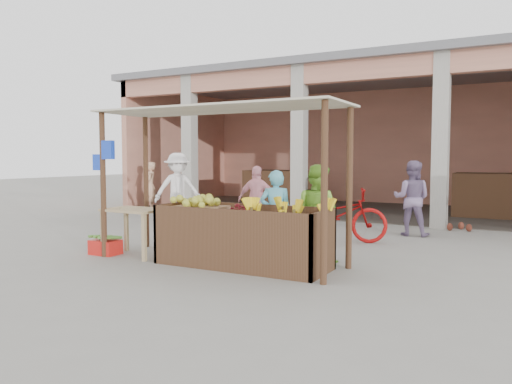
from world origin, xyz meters
The scene contains 19 objects.
ground centered at (0.00, 0.00, 0.00)m, with size 60.00×60.00×0.00m, color gray.
market_building centered at (0.05, 8.93, 2.70)m, with size 14.40×6.40×4.20m.
fruit_stall centered at (0.50, 0.00, 0.40)m, with size 2.60×0.95×0.80m, color #533321.
stall_awning centered at (-0.01, 0.06, 1.98)m, with size 4.09×1.35×2.39m.
banana_heap centered at (1.25, -0.03, 0.90)m, with size 1.11×0.61×0.20m, color yellow, non-canonical shape.
melon_tray centered at (-0.35, 0.03, 0.90)m, with size 0.82×0.71×0.21m.
berry_heap centered at (0.40, 0.03, 0.87)m, with size 0.41×0.33×0.13m, color maroon.
side_table centered at (-1.47, -0.15, 0.65)m, with size 0.99×0.67×0.79m.
papaya_pile centered at (-1.47, -0.15, 0.88)m, with size 0.63×0.36×0.18m, color #47862C, non-canonical shape.
red_crate centered at (-1.99, -0.29, 0.12)m, with size 0.47×0.34×0.24m, color red.
plantain_bundle centered at (-1.99, -0.29, 0.28)m, with size 0.39×0.28×0.08m, color #559436, non-canonical shape.
produce_sacks centered at (2.98, 5.42, 0.33)m, with size 0.88×0.82×0.66m.
vendor_blue centered at (0.69, 0.74, 0.76)m, with size 0.57×0.42×1.53m, color #61C3DF.
vendor_green centered at (1.39, 0.77, 0.80)m, with size 0.77×0.45×1.60m, color #7EC136.
motorcycle centered at (1.02, 2.66, 0.54)m, with size 2.08×0.72×1.09m, color #9D0D0C.
shopper_a centered at (-3.18, 3.31, 0.94)m, with size 1.20×0.60×1.88m, color white.
shopper_b centered at (-0.79, 2.90, 0.77)m, with size 0.91×0.48×1.55m, color pink.
shopper_e centered at (-5.96, 5.60, 0.77)m, with size 0.58×0.44×1.55m, color #E5A881.
shopper_f centered at (2.16, 4.21, 0.85)m, with size 0.83×0.48×1.71m, color slate.
Camera 1 is at (4.15, -6.42, 1.63)m, focal length 35.00 mm.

